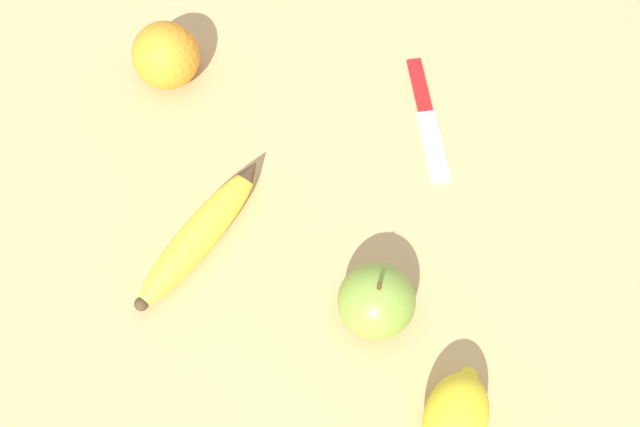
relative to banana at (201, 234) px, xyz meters
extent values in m
plane|color=tan|center=(0.11, 0.01, -0.02)|extent=(3.00, 3.00, 0.00)
ellipsoid|color=yellow|center=(0.00, 0.00, 0.00)|extent=(0.11, 0.18, 0.04)
cone|color=#47331E|center=(0.04, 0.08, 0.01)|extent=(0.03, 0.03, 0.03)
sphere|color=#47331E|center=(-0.04, -0.08, 0.00)|extent=(0.01, 0.01, 0.01)
sphere|color=orange|center=(-0.09, 0.20, 0.02)|extent=(0.08, 0.08, 0.08)
ellipsoid|color=olive|center=(0.19, -0.05, 0.02)|extent=(0.08, 0.08, 0.07)
cylinder|color=#4C3319|center=(0.19, -0.05, 0.06)|extent=(0.00, 0.00, 0.01)
ellipsoid|color=yellow|center=(0.27, -0.14, 0.01)|extent=(0.07, 0.09, 0.06)
sphere|color=yellow|center=(0.28, -0.10, 0.01)|extent=(0.02, 0.02, 0.02)
cube|color=silver|center=(0.23, 0.16, -0.02)|extent=(0.05, 0.10, 0.00)
cube|color=red|center=(0.20, 0.24, -0.01)|extent=(0.04, 0.08, 0.01)
camera|label=1|loc=(0.18, -0.30, 0.69)|focal=42.00mm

